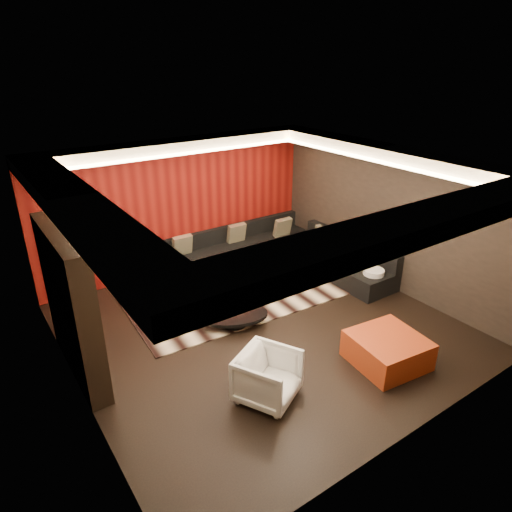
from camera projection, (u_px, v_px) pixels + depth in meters
floor at (261, 328)px, 7.85m from camera, size 6.00×6.00×0.02m
ceiling at (262, 165)px, 6.69m from camera, size 6.00×6.00×0.02m
wall_back at (179, 205)px, 9.53m from camera, size 6.00×0.02×2.80m
wall_left at (66, 308)px, 5.71m from camera, size 0.02×6.00×2.80m
wall_right at (388, 217)px, 8.83m from camera, size 0.02×6.00×2.80m
red_feature_wall at (180, 206)px, 9.50m from camera, size 5.98×0.05×2.78m
soffit_back at (181, 145)px, 8.77m from camera, size 6.00×0.60×0.22m
soffit_front at (413, 226)px, 4.71m from camera, size 6.00×0.60×0.22m
soffit_left at (75, 205)px, 5.34m from camera, size 0.60×4.80×0.22m
soffit_right at (385, 152)px, 8.14m from camera, size 0.60×4.80×0.22m
cove_back at (190, 153)px, 8.55m from camera, size 4.80×0.08×0.04m
cove_front at (386, 224)px, 5.01m from camera, size 4.80×0.08×0.04m
cove_left at (105, 207)px, 5.55m from camera, size 0.08×4.80×0.04m
cove_right at (372, 160)px, 8.00m from camera, size 0.08×4.80×0.04m
tv_surround at (71, 305)px, 6.36m from camera, size 0.30×2.00×2.20m
tv_screen at (78, 280)px, 6.30m from camera, size 0.04×1.30×0.80m
tv_shelf at (87, 326)px, 6.61m from camera, size 0.04×1.60×0.04m
rug at (225, 288)px, 9.14m from camera, size 4.17×3.23×0.02m
coffee_table at (234, 319)px, 7.87m from camera, size 1.55×1.55×0.20m
drum_stool at (262, 285)px, 8.78m from camera, size 0.37×0.37×0.43m
striped_pouf at (190, 274)px, 9.34m from camera, size 0.65×0.65×0.32m
white_side_table at (373, 281)px, 8.87m from camera, size 0.53×0.53×0.50m
orange_ottoman at (387, 350)px, 6.87m from camera, size 1.11×1.11×0.44m
armchair at (268, 377)px, 6.11m from camera, size 1.02×1.03×0.70m
sectional_sofa at (277, 254)px, 10.03m from camera, size 3.65×3.50×0.75m
throw_pillows at (277, 239)px, 9.91m from camera, size 3.09×2.81×0.50m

